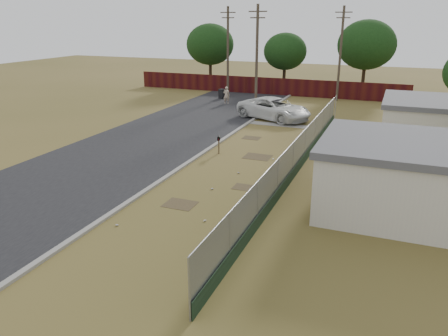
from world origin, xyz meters
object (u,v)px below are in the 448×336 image
at_px(fire_hydrant, 230,227).
at_px(pedestrian, 226,95).
at_px(mailbox, 219,140).
at_px(trash_bin, 222,94).
at_px(pickup_truck, 274,109).

height_order(fire_hydrant, pedestrian, pedestrian).
height_order(fire_hydrant, mailbox, mailbox).
height_order(mailbox, pedestrian, pedestrian).
bearing_deg(fire_hydrant, pedestrian, 111.64).
bearing_deg(fire_hydrant, trash_bin, 112.44).
height_order(fire_hydrant, trash_bin, trash_bin).
bearing_deg(trash_bin, mailbox, -68.71).
distance_m(mailbox, trash_bin, 19.38).
bearing_deg(mailbox, trash_bin, 111.29).
relative_size(pedestrian, trash_bin, 1.74).
distance_m(fire_hydrant, pickup_truck, 20.69).
xyz_separation_m(mailbox, pedestrian, (-5.54, 15.44, -0.06)).
distance_m(fire_hydrant, trash_bin, 30.06).
bearing_deg(pedestrian, fire_hydrant, 96.44).
distance_m(fire_hydrant, mailbox, 10.71).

